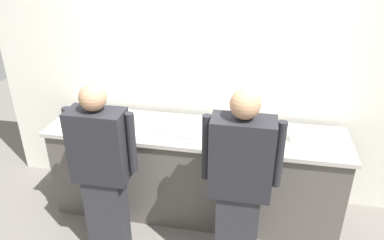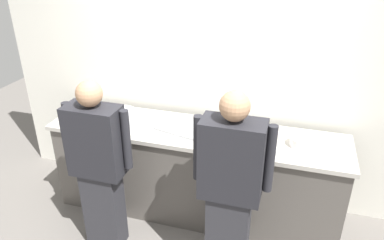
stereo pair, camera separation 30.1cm
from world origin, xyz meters
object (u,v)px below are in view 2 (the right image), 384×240
squeeze_bottle_secondary (82,112)px  ramekin_red_sauce (273,150)px  mixing_bowl_steel (120,118)px  sheet_tray (183,127)px  squeeze_bottle_primary (244,140)px  ramekin_green_sauce (99,108)px  plate_stack_front (303,142)px  chef_center (230,187)px  deli_cup (260,139)px  chef_near_left (99,165)px  chefs_knife (242,137)px  plate_stack_rear (231,126)px

squeeze_bottle_secondary → ramekin_red_sauce: size_ratio=2.35×
mixing_bowl_steel → sheet_tray: mixing_bowl_steel is taller
squeeze_bottle_primary → ramekin_green_sauce: size_ratio=1.72×
plate_stack_front → squeeze_bottle_secondary: 2.06m
sheet_tray → squeeze_bottle_secondary: 0.99m
ramekin_red_sauce → chef_center: bearing=-118.7°
chef_center → deli_cup: size_ratio=14.97×
sheet_tray → squeeze_bottle_secondary: size_ratio=2.13×
chef_near_left → ramekin_red_sauce: bearing=18.3°
squeeze_bottle_secondary → ramekin_red_sauce: bearing=-1.7°
plate_stack_front → chefs_knife: size_ratio=0.79×
mixing_bowl_steel → squeeze_bottle_primary: 1.21m
squeeze_bottle_primary → squeeze_bottle_secondary: 1.58m
chef_near_left → ramekin_green_sauce: bearing=118.6°
sheet_tray → ramekin_red_sauce: ramekin_red_sauce is taller
chef_center → sheet_tray: bearing=131.0°
mixing_bowl_steel → plate_stack_front: bearing=2.7°
squeeze_bottle_primary → ramekin_red_sauce: bearing=4.4°
chef_near_left → chefs_knife: 1.27m
chef_center → squeeze_bottle_primary: bearing=88.1°
squeeze_bottle_secondary → squeeze_bottle_primary: bearing=-2.6°
chef_near_left → ramekin_red_sauce: chef_near_left is taller
squeeze_bottle_secondary → sheet_tray: bearing=8.5°
plate_stack_front → sheet_tray: size_ratio=0.48×
sheet_tray → deli_cup: deli_cup is taller
plate_stack_rear → ramekin_green_sauce: plate_stack_rear is taller
chef_center → plate_stack_rear: 0.83m
sheet_tray → ramekin_red_sauce: size_ratio=5.00×
squeeze_bottle_secondary → ramekin_green_sauce: 0.31m
ramekin_red_sauce → chefs_knife: 0.34m
squeeze_bottle_secondary → deli_cup: size_ratio=1.94×
sheet_tray → deli_cup: (0.73, -0.09, 0.04)m
chef_center → chef_near_left: bearing=179.0°
squeeze_bottle_secondary → ramekin_red_sauce: squeeze_bottle_secondary is taller
mixing_bowl_steel → ramekin_red_sauce: size_ratio=3.50×
chefs_knife → plate_stack_rear: bearing=130.1°
mixing_bowl_steel → ramekin_green_sauce: bearing=146.4°
squeeze_bottle_primary → deli_cup: size_ratio=1.72×
chef_center → mixing_bowl_steel: size_ratio=5.17×
plate_stack_front → ramekin_green_sauce: bearing=175.2°
ramekin_red_sauce → chefs_knife: size_ratio=0.33×
plate_stack_front → deli_cup: bearing=-168.1°
sheet_tray → ramekin_green_sauce: size_ratio=4.12×
chef_near_left → mixing_bowl_steel: (-0.06, 0.56, 0.17)m
chef_near_left → chef_center: (1.12, -0.02, 0.03)m
chef_near_left → ramekin_red_sauce: 1.46m
plate_stack_rear → deli_cup: (0.30, -0.23, 0.03)m
deli_cup → chef_near_left: bearing=-155.9°
plate_stack_rear → squeeze_bottle_secondary: 1.43m
plate_stack_rear → ramekin_red_sauce: 0.54m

